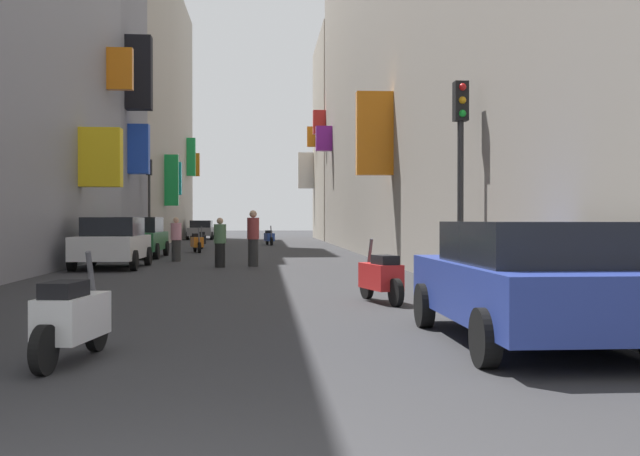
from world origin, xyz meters
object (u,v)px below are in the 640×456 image
parked_car_blue (525,279)px  pedestrian_crossing (253,238)px  parked_car_green (139,237)px  traffic_light_far_corner (149,189)px  parked_car_white (112,242)px  pedestrian_near_left (220,243)px  scooter_black (202,239)px  pedestrian_near_right (176,240)px  scooter_blue (269,237)px  scooter_white (72,318)px  parked_car_grey (201,229)px  scooter_orange (197,242)px  traffic_light_near_corner (461,150)px  scooter_red (381,277)px

parked_car_blue → pedestrian_crossing: pedestrian_crossing is taller
pedestrian_crossing → parked_car_green: bearing=127.5°
pedestrian_crossing → traffic_light_far_corner: bearing=111.9°
parked_car_white → pedestrian_near_left: size_ratio=2.58×
scooter_black → pedestrian_near_right: bearing=-89.6°
parked_car_blue → pedestrian_near_right: (-6.16, 18.21, 0.01)m
scooter_blue → pedestrian_near_left: bearing=-94.7°
pedestrian_crossing → scooter_white: bearing=-95.9°
parked_car_blue → pedestrian_crossing: size_ratio=2.44×
parked_car_grey → scooter_orange: bearing=-85.8°
parked_car_blue → traffic_light_near_corner: bearing=83.1°
parked_car_blue → parked_car_white: parked_car_white is taller
parked_car_blue → traffic_light_far_corner: size_ratio=0.99×
scooter_orange → scooter_blue: 10.17m
parked_car_white → traffic_light_far_corner: size_ratio=0.91×
parked_car_green → parked_car_blue: 22.55m
parked_car_blue → traffic_light_far_corner: (-8.55, 28.00, 2.19)m
scooter_red → pedestrian_crossing: 10.96m
pedestrian_near_left → traffic_light_near_corner: (5.09, -9.30, 2.05)m
pedestrian_crossing → traffic_light_near_corner: size_ratio=0.43×
pedestrian_crossing → pedestrian_near_left: bearing=-155.7°
parked_car_white → parked_car_grey: bearing=90.1°
parked_car_green → pedestrian_near_right: parked_car_green is taller
scooter_blue → scooter_white: bearing=-93.7°
pedestrian_near_right → scooter_red: bearing=-69.4°
parked_car_blue → scooter_orange: 26.34m
scooter_black → scooter_white: 31.06m
parked_car_green → pedestrian_near_right: bearing=-58.7°
parked_car_blue → pedestrian_near_right: 19.23m
parked_car_blue → scooter_black: (-6.24, 30.27, -0.30)m
scooter_red → traffic_light_near_corner: size_ratio=0.44×
parked_car_grey → parked_car_white: size_ratio=1.09×
scooter_black → parked_car_white: bearing=-95.2°
pedestrian_crossing → scooter_orange: bearing=104.4°
scooter_orange → pedestrian_crossing: 10.75m
scooter_white → traffic_light_near_corner: bearing=47.5°
scooter_red → scooter_black: (-5.23, 25.73, 0.00)m
parked_car_blue → scooter_black: size_ratio=2.28×
parked_car_green → parked_car_grey: parked_car_green is taller
parked_car_white → parked_car_green: bearing=92.3°
parked_car_blue → pedestrian_near_left: 15.42m
parked_car_blue → scooter_orange: parked_car_blue is taller
scooter_blue → scooter_orange: bearing=-109.1°
scooter_black → parked_car_blue: bearing=-78.4°
pedestrian_near_left → traffic_light_far_corner: size_ratio=0.35×
parked_car_blue → parked_car_white: 16.54m
scooter_red → pedestrian_crossing: size_ratio=1.02×
pedestrian_crossing → pedestrian_near_left: pedestrian_crossing is taller
scooter_red → traffic_light_near_corner: (1.68, 0.93, 2.34)m
pedestrian_near_right → traffic_light_far_corner: traffic_light_far_corner is taller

